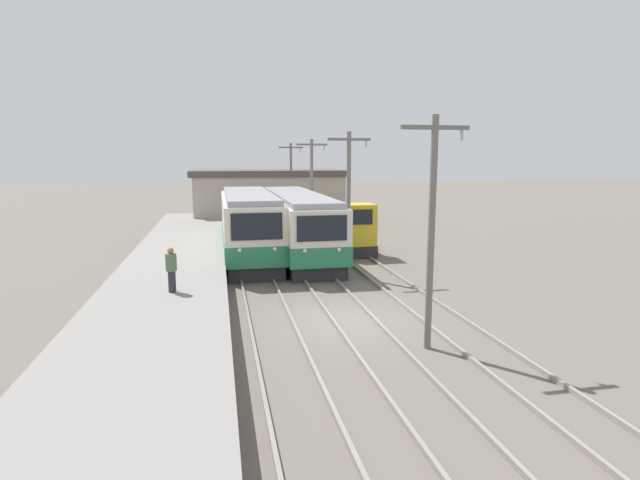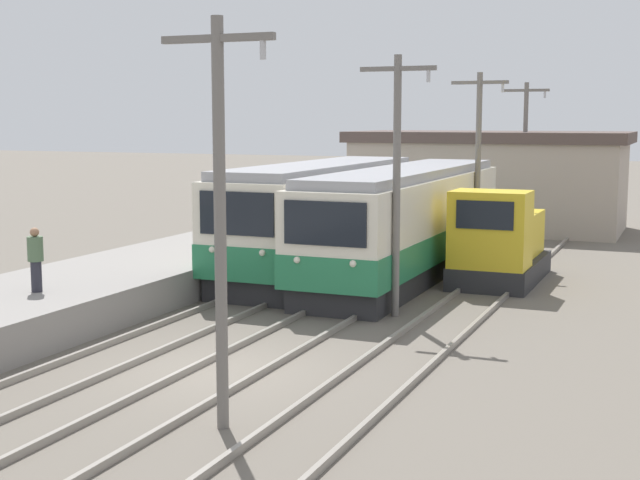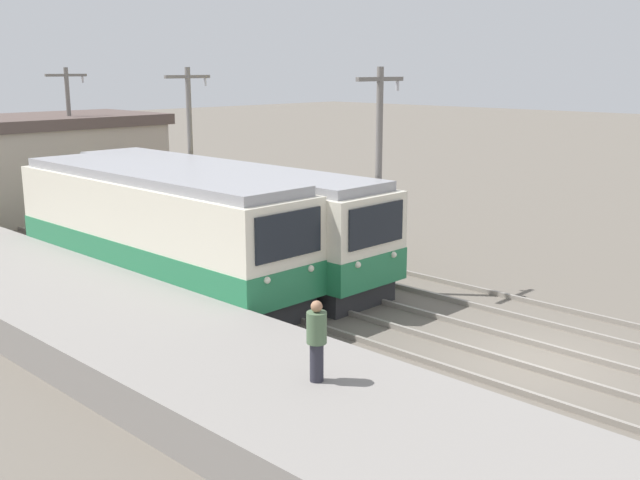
{
  "view_description": "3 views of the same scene",
  "coord_description": "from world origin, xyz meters",
  "views": [
    {
      "loc": [
        -4.21,
        -16.03,
        5.56
      ],
      "look_at": [
        0.59,
        7.49,
        1.58
      ],
      "focal_mm": 28.0,
      "sensor_mm": 36.0,
      "label": 1
    },
    {
      "loc": [
        8.74,
        -15.49,
        5.11
      ],
      "look_at": [
        -0.97,
        7.59,
        1.71
      ],
      "focal_mm": 50.0,
      "sensor_mm": 36.0,
      "label": 2
    },
    {
      "loc": [
        -15.25,
        -7.7,
        6.67
      ],
      "look_at": [
        0.42,
        7.48,
        1.66
      ],
      "focal_mm": 42.0,
      "sensor_mm": 36.0,
      "label": 3
    }
  ],
  "objects": [
    {
      "name": "catenary_mast_far",
      "position": [
        1.71,
        15.55,
        3.68
      ],
      "size": [
        2.0,
        0.2,
        6.73
      ],
      "color": "slate",
      "rests_on": "ground"
    },
    {
      "name": "catenary_mast_distant",
      "position": [
        1.71,
        24.79,
        3.68
      ],
      "size": [
        2.0,
        0.2,
        6.73
      ],
      "color": "slate",
      "rests_on": "ground"
    },
    {
      "name": "person_on_platform",
      "position": [
        -5.88,
        1.46,
        1.8
      ],
      "size": [
        0.38,
        0.38,
        1.57
      ],
      "color": "#282833",
      "rests_on": "platform_left"
    },
    {
      "name": "track_center",
      "position": [
        0.2,
        0.0,
        0.07
      ],
      "size": [
        1.54,
        60.0,
        0.14
      ],
      "color": "gray",
      "rests_on": "ground"
    },
    {
      "name": "commuter_train_left",
      "position": [
        -2.6,
        11.59,
        1.71
      ],
      "size": [
        2.84,
        12.01,
        3.67
      ],
      "color": "#28282B",
      "rests_on": "ground"
    },
    {
      "name": "shunting_locomotive",
      "position": [
        3.2,
        12.23,
        1.21
      ],
      "size": [
        2.4,
        5.1,
        3.0
      ],
      "color": "#28282B",
      "rests_on": "ground"
    },
    {
      "name": "track_right",
      "position": [
        3.2,
        0.0,
        0.07
      ],
      "size": [
        1.54,
        60.0,
        0.14
      ],
      "color": "gray",
      "rests_on": "ground"
    },
    {
      "name": "ground_plane",
      "position": [
        0.0,
        0.0,
        0.0
      ],
      "size": [
        200.0,
        200.0,
        0.0
      ],
      "primitive_type": "plane",
      "color": "#665E54"
    },
    {
      "name": "catenary_mast_mid",
      "position": [
        1.71,
        6.31,
        3.68
      ],
      "size": [
        2.0,
        0.2,
        6.73
      ],
      "color": "slate",
      "rests_on": "ground"
    },
    {
      "name": "catenary_mast_near",
      "position": [
        1.71,
        -2.93,
        3.68
      ],
      "size": [
        2.0,
        0.2,
        6.73
      ],
      "color": "slate",
      "rests_on": "ground"
    },
    {
      "name": "station_building",
      "position": [
        -0.13,
        26.0,
        2.29
      ],
      "size": [
        12.6,
        6.3,
        4.54
      ],
      "color": "#AD9E8E",
      "rests_on": "ground"
    },
    {
      "name": "commuter_train_center",
      "position": [
        0.2,
        12.14,
        1.65
      ],
      "size": [
        2.84,
        14.17,
        3.55
      ],
      "color": "#28282B",
      "rests_on": "ground"
    },
    {
      "name": "track_left",
      "position": [
        -2.6,
        0.0,
        0.07
      ],
      "size": [
        1.54,
        60.0,
        0.14
      ],
      "color": "gray",
      "rests_on": "ground"
    }
  ]
}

